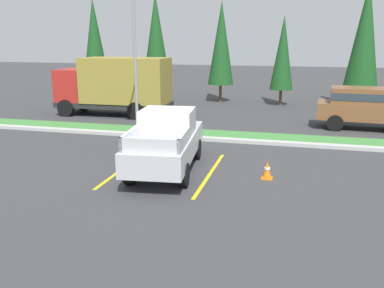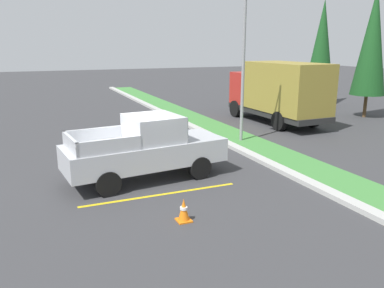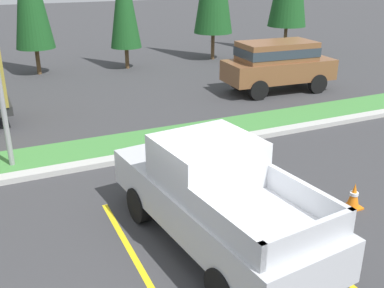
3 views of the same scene
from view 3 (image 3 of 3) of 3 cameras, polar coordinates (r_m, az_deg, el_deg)
ground_plane at (r=8.64m, az=3.31°, el=-14.18°), size 120.00×120.00×0.00m
parking_line_near at (r=8.51m, az=-6.80°, el=-14.93°), size 0.12×4.80×0.01m
parking_line_far at (r=9.70m, az=11.11°, el=-10.14°), size 0.12×4.80×0.01m
curb_strip at (r=12.66m, az=-7.31°, el=-1.59°), size 56.00×0.40×0.15m
grass_median at (r=13.65m, az=-8.73°, el=-0.08°), size 56.00×1.80×0.06m
pickup_truck_main at (r=8.49m, az=2.77°, el=-6.58°), size 2.46×5.40×2.10m
suv_distant at (r=19.38m, az=10.80°, el=10.10°), size 4.71×2.18×2.10m
traffic_cone at (r=10.66m, az=19.79°, el=-6.22°), size 0.36×0.36×0.60m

